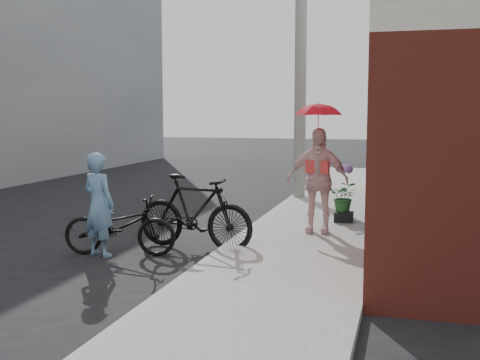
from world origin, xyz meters
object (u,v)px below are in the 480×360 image
at_px(utility_pole, 301,56).
at_px(officer, 99,205).
at_px(bike_left, 120,226).
at_px(bike_right, 195,212).
at_px(kimono_woman, 317,180).
at_px(planter, 344,217).

xyz_separation_m(utility_pole, officer, (-1.96, -6.34, -2.71)).
relative_size(bike_left, bike_right, 0.87).
bearing_deg(officer, kimono_woman, -125.78).
distance_m(officer, bike_left, 0.45).
distance_m(bike_left, planter, 4.38).
height_order(officer, bike_right, officer).
height_order(bike_right, kimono_woman, kimono_woman).
relative_size(utility_pole, kimono_woman, 3.90).
xyz_separation_m(officer, bike_left, (0.27, 0.12, -0.34)).
xyz_separation_m(bike_left, bike_right, (0.96, 0.71, 0.14)).
bearing_deg(bike_left, officer, 104.71).
bearing_deg(bike_left, kimono_woman, -63.59).
relative_size(utility_pole, bike_left, 4.04).
distance_m(utility_pole, officer, 7.17).
height_order(officer, kimono_woman, kimono_woman).
bearing_deg(kimono_woman, bike_left, -144.46).
bearing_deg(kimono_woman, utility_pole, 103.36).
bearing_deg(officer, bike_left, -136.52).
bearing_deg(bike_right, utility_pole, -1.03).
height_order(bike_left, bike_right, bike_right).
xyz_separation_m(utility_pole, bike_right, (-0.72, -5.51, -2.90)).
xyz_separation_m(bike_left, kimono_woman, (2.73, 2.00, 0.56)).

